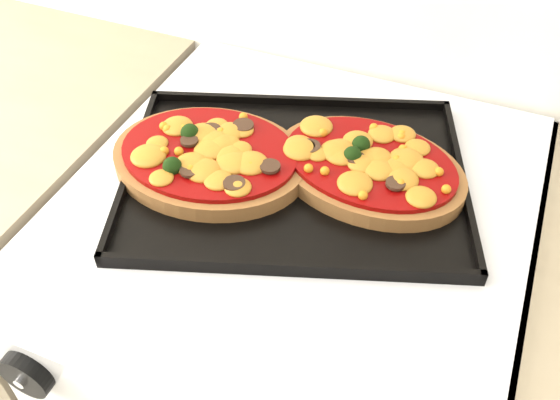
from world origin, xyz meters
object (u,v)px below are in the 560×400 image
at_px(stove, 294,373).
at_px(baking_tray, 295,174).
at_px(pizza_left, 209,156).
at_px(pizza_right, 370,166).

distance_m(stove, baking_tray, 0.47).
bearing_deg(stove, pizza_left, -175.41).
xyz_separation_m(stove, baking_tray, (-0.01, 0.02, 0.47)).
height_order(baking_tray, pizza_left, pizza_left).
bearing_deg(pizza_right, pizza_left, -162.39).
relative_size(stove, pizza_left, 3.49).
bearing_deg(stove, pizza_right, 35.44).
bearing_deg(pizza_left, pizza_right, 17.61).
distance_m(baking_tray, pizza_left, 0.11).
xyz_separation_m(baking_tray, pizza_left, (-0.11, -0.03, 0.02)).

